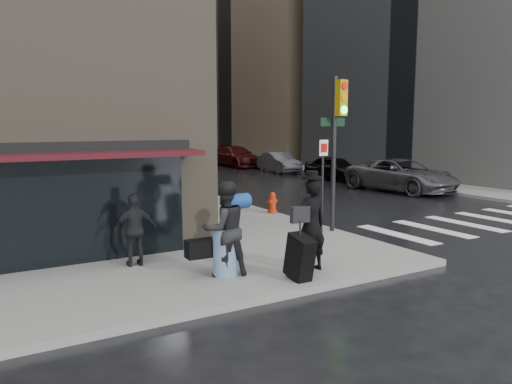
{
  "coord_description": "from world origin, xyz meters",
  "views": [
    {
      "loc": [
        -7.64,
        -9.55,
        3.32
      ],
      "look_at": [
        -0.18,
        3.14,
        1.3
      ],
      "focal_mm": 35.0,
      "sensor_mm": 36.0,
      "label": 1
    }
  ],
  "objects_px": {
    "parked_car_2": "(279,162)",
    "parked_car_6": "(164,149)",
    "man_greycoat": "(135,230)",
    "parked_car_4": "(209,153)",
    "parked_car_3": "(236,156)",
    "parked_car_0": "(401,175)",
    "fire_hydrant": "(272,204)",
    "parked_car_1": "(335,168)",
    "parked_car_5": "(189,150)",
    "traffic_light": "(336,133)",
    "man_overcoat": "(309,230)",
    "man_jeans": "(224,229)"
  },
  "relations": [
    {
      "from": "parked_car_2",
      "to": "parked_car_6",
      "type": "xyz_separation_m",
      "value": [
        -0.03,
        22.57,
        -0.02
      ]
    },
    {
      "from": "parked_car_6",
      "to": "man_greycoat",
      "type": "bearing_deg",
      "value": -108.2
    },
    {
      "from": "parked_car_2",
      "to": "parked_car_4",
      "type": "height_order",
      "value": "parked_car_4"
    },
    {
      "from": "man_greycoat",
      "to": "parked_car_3",
      "type": "relative_size",
      "value": 0.3
    },
    {
      "from": "man_greycoat",
      "to": "parked_car_0",
      "type": "height_order",
      "value": "man_greycoat"
    },
    {
      "from": "parked_car_4",
      "to": "fire_hydrant",
      "type": "bearing_deg",
      "value": -105.75
    },
    {
      "from": "parked_car_0",
      "to": "parked_car_1",
      "type": "distance_m",
      "value": 5.66
    },
    {
      "from": "parked_car_5",
      "to": "traffic_light",
      "type": "bearing_deg",
      "value": -107.62
    },
    {
      "from": "parked_car_4",
      "to": "parked_car_3",
      "type": "bearing_deg",
      "value": -89.15
    },
    {
      "from": "fire_hydrant",
      "to": "parked_car_4",
      "type": "relative_size",
      "value": 0.16
    },
    {
      "from": "parked_car_0",
      "to": "parked_car_3",
      "type": "bearing_deg",
      "value": 85.76
    },
    {
      "from": "man_overcoat",
      "to": "parked_car_3",
      "type": "relative_size",
      "value": 0.4
    },
    {
      "from": "parked_car_0",
      "to": "parked_car_3",
      "type": "relative_size",
      "value": 1.04
    },
    {
      "from": "parked_car_0",
      "to": "parked_car_3",
      "type": "height_order",
      "value": "same"
    },
    {
      "from": "parked_car_0",
      "to": "parked_car_4",
      "type": "distance_m",
      "value": 22.57
    },
    {
      "from": "fire_hydrant",
      "to": "parked_car_2",
      "type": "xyz_separation_m",
      "value": [
        9.28,
        13.84,
        0.2
      ]
    },
    {
      "from": "parked_car_5",
      "to": "parked_car_4",
      "type": "bearing_deg",
      "value": -96.76
    },
    {
      "from": "parked_car_3",
      "to": "parked_car_5",
      "type": "distance_m",
      "value": 11.32
    },
    {
      "from": "man_jeans",
      "to": "man_greycoat",
      "type": "bearing_deg",
      "value": -49.05
    },
    {
      "from": "parked_car_0",
      "to": "parked_car_5",
      "type": "distance_m",
      "value": 28.22
    },
    {
      "from": "parked_car_1",
      "to": "parked_car_4",
      "type": "relative_size",
      "value": 0.88
    },
    {
      "from": "parked_car_1",
      "to": "man_overcoat",
      "type": "bearing_deg",
      "value": -136.47
    },
    {
      "from": "parked_car_1",
      "to": "parked_car_2",
      "type": "height_order",
      "value": "parked_car_1"
    },
    {
      "from": "parked_car_1",
      "to": "parked_car_3",
      "type": "height_order",
      "value": "parked_car_3"
    },
    {
      "from": "man_greycoat",
      "to": "fire_hydrant",
      "type": "bearing_deg",
      "value": -141.98
    },
    {
      "from": "parked_car_5",
      "to": "parked_car_6",
      "type": "bearing_deg",
      "value": 93.97
    },
    {
      "from": "fire_hydrant",
      "to": "parked_car_2",
      "type": "relative_size",
      "value": 0.18
    },
    {
      "from": "parked_car_3",
      "to": "parked_car_5",
      "type": "bearing_deg",
      "value": 82.85
    },
    {
      "from": "man_overcoat",
      "to": "man_jeans",
      "type": "relative_size",
      "value": 1.1
    },
    {
      "from": "traffic_light",
      "to": "man_overcoat",
      "type": "bearing_deg",
      "value": -144.71
    },
    {
      "from": "traffic_light",
      "to": "parked_car_3",
      "type": "bearing_deg",
      "value": 60.57
    },
    {
      "from": "man_jeans",
      "to": "traffic_light",
      "type": "bearing_deg",
      "value": -152.77
    },
    {
      "from": "fire_hydrant",
      "to": "parked_car_5",
      "type": "height_order",
      "value": "parked_car_5"
    },
    {
      "from": "parked_car_2",
      "to": "man_overcoat",
      "type": "bearing_deg",
      "value": -116.26
    },
    {
      "from": "parked_car_3",
      "to": "parked_car_5",
      "type": "relative_size",
      "value": 1.25
    },
    {
      "from": "fire_hydrant",
      "to": "parked_car_5",
      "type": "xyz_separation_m",
      "value": [
        9.79,
        30.77,
        0.24
      ]
    },
    {
      "from": "parked_car_1",
      "to": "parked_car_2",
      "type": "xyz_separation_m",
      "value": [
        -0.31,
        5.64,
        -0.02
      ]
    },
    {
      "from": "man_greycoat",
      "to": "traffic_light",
      "type": "bearing_deg",
      "value": -170.24
    },
    {
      "from": "traffic_light",
      "to": "fire_hydrant",
      "type": "bearing_deg",
      "value": 80.38
    },
    {
      "from": "parked_car_2",
      "to": "parked_car_4",
      "type": "relative_size",
      "value": 0.88
    },
    {
      "from": "fire_hydrant",
      "to": "parked_car_1",
      "type": "xyz_separation_m",
      "value": [
        9.59,
        8.2,
        0.22
      ]
    },
    {
      "from": "traffic_light",
      "to": "parked_car_5",
      "type": "height_order",
      "value": "traffic_light"
    },
    {
      "from": "parked_car_1",
      "to": "parked_car_5",
      "type": "bearing_deg",
      "value": 84.05
    },
    {
      "from": "parked_car_1",
      "to": "fire_hydrant",
      "type": "bearing_deg",
      "value": -144.9
    },
    {
      "from": "man_jeans",
      "to": "parked_car_2",
      "type": "xyz_separation_m",
      "value": [
        14.15,
        19.66,
        -0.47
      ]
    },
    {
      "from": "parked_car_0",
      "to": "parked_car_1",
      "type": "bearing_deg",
      "value": 80.5
    },
    {
      "from": "parked_car_0",
      "to": "parked_car_2",
      "type": "height_order",
      "value": "parked_car_0"
    },
    {
      "from": "man_greycoat",
      "to": "parked_car_2",
      "type": "distance_m",
      "value": 23.75
    },
    {
      "from": "parked_car_5",
      "to": "parked_car_6",
      "type": "relative_size",
      "value": 0.92
    },
    {
      "from": "parked_car_2",
      "to": "parked_car_6",
      "type": "distance_m",
      "value": 22.57
    }
  ]
}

